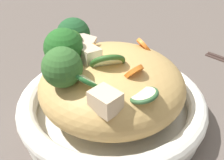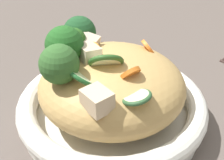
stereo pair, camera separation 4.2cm
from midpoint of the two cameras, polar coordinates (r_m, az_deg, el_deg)
The scene contains 7 objects.
ground_plane at distance 0.46m, azimuth 2.62°, elevation -7.46°, with size 3.00×3.00×0.00m, color #574C46.
serving_bowl at distance 0.45m, azimuth 2.69°, elevation -5.19°, with size 0.27×0.27×0.05m.
noodle_heap at distance 0.42m, azimuth 2.77°, elevation -1.06°, with size 0.20×0.20×0.09m.
broccoli_florets at distance 0.41m, azimuth -4.99°, elevation 6.20°, with size 0.10×0.17×0.07m.
carrot_coins at distance 0.41m, azimuth 5.80°, elevation 4.18°, with size 0.10×0.12×0.03m.
zucchini_slices at distance 0.37m, azimuth 1.56°, elevation 1.05°, with size 0.12×0.09×0.04m.
chicken_chunks at distance 0.39m, azimuth -1.04°, elevation 2.87°, with size 0.11×0.13×0.04m.
Camera 2 is at (0.15, -0.32, 0.30)m, focal length 49.76 mm.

